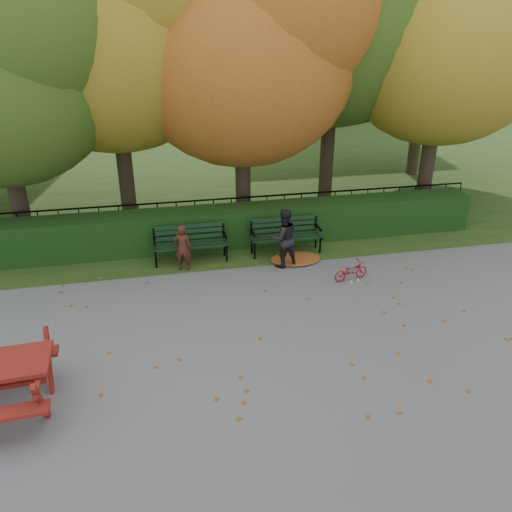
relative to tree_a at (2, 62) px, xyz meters
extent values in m
plane|color=slate|center=(5.19, -5.58, -4.52)|extent=(90.00, 90.00, 0.00)
plane|color=#213C13|center=(5.19, 8.42, -4.52)|extent=(90.00, 90.00, 0.00)
cube|color=tan|center=(13.19, 22.42, 1.48)|extent=(9.00, 6.00, 12.00)
cube|color=black|center=(5.19, -1.08, -4.02)|extent=(13.00, 0.90, 1.00)
cube|color=black|center=(5.19, -0.28, -4.44)|extent=(14.00, 0.04, 0.04)
cube|color=black|center=(5.19, -0.28, -3.52)|extent=(14.00, 0.04, 0.04)
cylinder|color=black|center=(2.19, -0.28, -4.02)|extent=(0.03, 0.03, 1.00)
cylinder|color=black|center=(5.19, -0.28, -4.02)|extent=(0.03, 0.03, 1.00)
cylinder|color=black|center=(8.19, -0.28, -4.02)|extent=(0.03, 0.03, 1.00)
cylinder|color=black|center=(11.69, -0.28, -4.02)|extent=(0.03, 0.03, 1.00)
cylinder|color=#31261D|center=(-0.31, 0.22, -3.21)|extent=(0.44, 0.44, 2.62)
sphere|color=#325817|center=(0.67, -0.48, 0.86)|extent=(4.20, 4.20, 4.20)
cylinder|color=#31261D|center=(2.39, 1.42, -2.95)|extent=(0.44, 0.44, 3.15)
ellipsoid|color=olive|center=(2.39, 1.42, 0.43)|extent=(6.40, 6.40, 5.76)
cylinder|color=#31261D|center=(5.69, 0.62, -3.12)|extent=(0.44, 0.44, 2.80)
ellipsoid|color=#983B18|center=(5.69, 0.62, -0.12)|extent=(6.00, 6.00, 5.40)
sphere|color=#983B18|center=(6.74, -0.13, 1.23)|extent=(4.50, 4.50, 4.50)
cylinder|color=#31261D|center=(8.69, 1.92, -2.77)|extent=(0.44, 0.44, 3.50)
ellipsoid|color=#325817|center=(8.69, 1.92, 0.98)|extent=(6.80, 6.80, 6.12)
cylinder|color=#31261D|center=(11.39, 0.42, -3.03)|extent=(0.44, 0.44, 2.97)
ellipsoid|color=olive|center=(11.39, 0.42, 0.15)|extent=(5.80, 5.80, 5.22)
cylinder|color=#31261D|center=(13.19, 4.42, -2.95)|extent=(0.44, 0.44, 3.15)
ellipsoid|color=#325817|center=(13.19, 4.42, 0.43)|extent=(6.00, 6.00, 5.40)
cube|color=black|center=(3.89, -2.16, -4.08)|extent=(1.80, 0.12, 0.04)
cube|color=black|center=(3.89, -1.98, -4.08)|extent=(1.80, 0.12, 0.04)
cube|color=black|center=(3.89, -1.80, -4.08)|extent=(1.80, 0.12, 0.04)
cube|color=black|center=(3.89, -1.71, -3.97)|extent=(1.80, 0.05, 0.10)
cube|color=black|center=(3.89, -1.71, -3.82)|extent=(1.80, 0.05, 0.10)
cube|color=black|center=(3.89, -1.71, -3.69)|extent=(1.80, 0.05, 0.10)
cube|color=black|center=(3.04, -1.98, -4.10)|extent=(0.05, 0.55, 0.06)
cube|color=black|center=(3.04, -1.71, -3.88)|extent=(0.05, 0.05, 0.41)
cylinder|color=black|center=(3.04, -2.16, -4.30)|extent=(0.05, 0.05, 0.44)
cylinder|color=black|center=(3.04, -1.80, -4.30)|extent=(0.05, 0.05, 0.44)
cube|color=black|center=(3.04, -1.96, -3.90)|extent=(0.05, 0.45, 0.04)
cube|color=black|center=(4.74, -1.98, -4.10)|extent=(0.05, 0.55, 0.06)
cube|color=black|center=(4.74, -1.71, -3.88)|extent=(0.05, 0.05, 0.41)
cylinder|color=black|center=(4.74, -2.16, -4.30)|extent=(0.05, 0.05, 0.44)
cylinder|color=black|center=(4.74, -1.80, -4.30)|extent=(0.05, 0.05, 0.44)
cube|color=black|center=(4.74, -1.96, -3.90)|extent=(0.05, 0.45, 0.04)
cube|color=black|center=(6.29, -2.16, -4.08)|extent=(1.80, 0.12, 0.04)
cube|color=black|center=(6.29, -1.98, -4.08)|extent=(1.80, 0.12, 0.04)
cube|color=black|center=(6.29, -1.80, -4.08)|extent=(1.80, 0.12, 0.04)
cube|color=black|center=(6.29, -1.71, -3.97)|extent=(1.80, 0.05, 0.10)
cube|color=black|center=(6.29, -1.71, -3.82)|extent=(1.80, 0.05, 0.10)
cube|color=black|center=(6.29, -1.71, -3.69)|extent=(1.80, 0.05, 0.10)
cube|color=black|center=(5.44, -1.98, -4.10)|extent=(0.05, 0.55, 0.06)
cube|color=black|center=(5.44, -1.71, -3.88)|extent=(0.05, 0.05, 0.41)
cylinder|color=black|center=(5.44, -2.16, -4.30)|extent=(0.05, 0.05, 0.44)
cylinder|color=black|center=(5.44, -1.80, -4.30)|extent=(0.05, 0.05, 0.44)
cube|color=black|center=(5.44, -1.96, -3.90)|extent=(0.05, 0.45, 0.04)
cube|color=black|center=(7.14, -1.98, -4.10)|extent=(0.05, 0.55, 0.06)
cube|color=black|center=(7.14, -1.71, -3.88)|extent=(0.05, 0.05, 0.41)
cylinder|color=black|center=(7.14, -2.16, -4.30)|extent=(0.05, 0.05, 0.44)
cylinder|color=black|center=(7.14, -1.80, -4.30)|extent=(0.05, 0.05, 0.44)
cube|color=black|center=(7.14, -1.96, -3.90)|extent=(0.05, 0.45, 0.04)
cube|color=maroon|center=(1.31, -7.15, -4.07)|extent=(0.10, 0.59, 0.99)
cube|color=maroon|center=(1.26, -6.13, -4.07)|extent=(0.10, 0.59, 0.99)
cube|color=maroon|center=(1.29, -6.64, -3.77)|extent=(0.14, 1.53, 0.07)
ellipsoid|color=brown|center=(6.41, -2.45, -4.48)|extent=(1.45, 1.18, 0.09)
imported|color=#461D16|center=(3.67, -2.38, -3.96)|extent=(0.46, 0.36, 1.13)
imported|color=black|center=(6.02, -2.68, -3.80)|extent=(0.78, 0.65, 1.45)
imported|color=maroon|center=(7.34, -3.71, -4.30)|extent=(0.89, 0.46, 0.45)
camera|label=1|loc=(3.09, -13.15, 0.69)|focal=35.00mm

